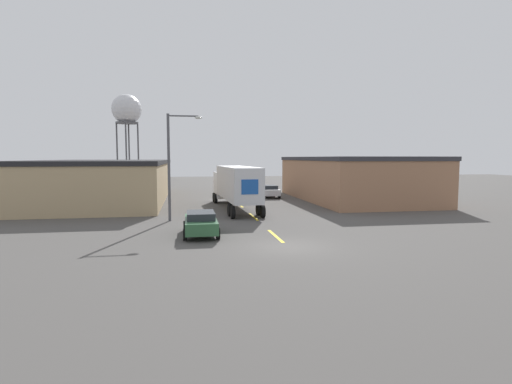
% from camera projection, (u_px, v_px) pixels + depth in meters
% --- Properties ---
extents(ground_plane, '(160.00, 160.00, 0.00)m').
position_uv_depth(ground_plane, '(288.00, 247.00, 21.05)').
color(ground_plane, '#4C4947').
extents(road_centerline, '(0.20, 19.82, 0.01)m').
position_uv_depth(road_centerline, '(253.00, 217.00, 31.74)').
color(road_centerline, yellow).
rests_on(road_centerline, ground_plane).
extents(warehouse_left, '(13.37, 26.64, 4.42)m').
position_uv_depth(warehouse_left, '(104.00, 180.00, 43.63)').
color(warehouse_left, tan).
rests_on(warehouse_left, ground_plane).
extents(warehouse_right, '(11.40, 20.66, 4.79)m').
position_uv_depth(warehouse_right, '(353.00, 178.00, 44.63)').
color(warehouse_right, '#9E7051').
rests_on(warehouse_right, ground_plane).
extents(semi_truck, '(3.27, 13.92, 3.91)m').
position_uv_depth(semi_truck, '(235.00, 184.00, 36.44)').
color(semi_truck, silver).
rests_on(semi_truck, ground_plane).
extents(parked_car_left_near, '(2.08, 4.47, 1.45)m').
position_uv_depth(parked_car_left_near, '(201.00, 223.00, 24.06)').
color(parked_car_left_near, '#2D5B38').
rests_on(parked_car_left_near, ground_plane).
extents(parked_car_right_far, '(2.08, 4.47, 1.45)m').
position_uv_depth(parked_car_right_far, '(269.00, 191.00, 47.18)').
color(parked_car_right_far, silver).
rests_on(parked_car_right_far, ground_plane).
extents(water_tower, '(5.34, 5.34, 16.19)m').
position_uv_depth(water_tower, '(127.00, 111.00, 72.76)').
color(water_tower, '#47474C').
rests_on(water_tower, ground_plane).
extents(street_lamp, '(2.58, 0.32, 7.89)m').
position_uv_depth(street_lamp, '(173.00, 159.00, 29.32)').
color(street_lamp, '#4C4C51').
rests_on(street_lamp, ground_plane).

